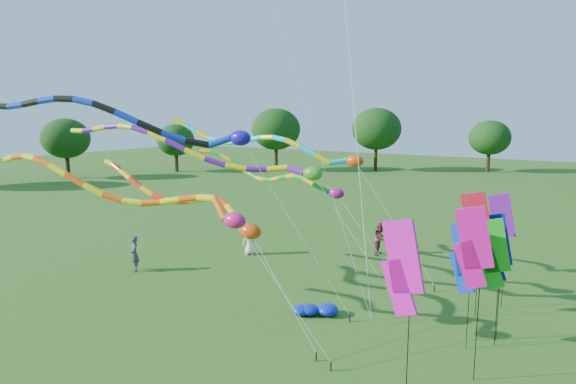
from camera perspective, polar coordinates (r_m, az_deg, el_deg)
The scene contains 20 objects.
ground at distance 16.90m, azimuth -4.09°, elevation -18.47°, with size 160.00×160.00×0.00m, color #255817.
tree_ring at distance 13.48m, azimuth 1.72°, elevation 0.48°, with size 113.56×117.50×9.73m.
tube_kite_red at distance 19.62m, azimuth -11.12°, elevation -1.34°, with size 12.38×2.07×6.23m.
tube_kite_orange at distance 17.79m, azimuth -17.26°, elevation -0.16°, with size 13.55×2.27×6.90m.
tube_kite_purple at distance 21.51m, azimuth -9.91°, elevation 4.70°, with size 16.31×2.74×8.06m.
tube_kite_blue at distance 20.08m, azimuth -19.13°, elevation 8.09°, with size 15.72×5.63×9.32m.
tube_kite_cyan at distance 23.57m, azimuth -0.99°, elevation 5.40°, with size 13.83×1.80×8.15m.
tube_kite_green at distance 24.61m, azimuth -0.54°, elevation 1.66°, with size 11.70×1.32×6.40m.
banner_pole_green at distance 17.65m, azimuth 23.10°, elevation -6.79°, with size 1.16×0.28×4.47m.
banner_pole_violet at distance 21.08m, azimuth 23.89°, elevation -3.41°, with size 1.14×0.38×4.79m.
banner_pole_red at distance 17.58m, azimuth 21.34°, elevation -3.95°, with size 1.16×0.23×5.30m.
banner_pole_blue_b at distance 17.97m, azimuth 23.28°, elevation -6.19°, with size 1.15×0.32×4.57m.
banner_pole_orange at distance 19.93m, azimuth 21.11°, elevation -5.02°, with size 1.16×0.11×4.42m.
banner_pole_magenta_a at distance 12.15m, azimuth 13.32°, elevation -8.85°, with size 1.16×0.19×5.40m.
banner_pole_magenta_b at distance 14.88m, azimuth 21.08°, elevation -6.26°, with size 1.16×0.30×5.31m.
banner_pole_blue_a at distance 17.15m, azimuth 20.18°, elevation -7.37°, with size 1.13×0.41×4.38m.
blue_nylon_heap at distance 19.43m, azimuth 3.30°, elevation -13.96°, with size 1.04×1.55×0.45m.
person_a at distance 27.30m, azimuth -4.55°, elevation -5.73°, with size 0.80×0.52×1.64m, color silver.
person_b at distance 25.56m, azimuth -17.75°, elevation -6.99°, with size 0.66×0.43×1.81m, color #3D4156.
person_c at distance 27.68m, azimuth 10.90°, elevation -5.45°, with size 0.89×0.70×1.84m, color maroon.
Camera 1 is at (8.94, -12.01, 7.85)m, focal length 30.00 mm.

